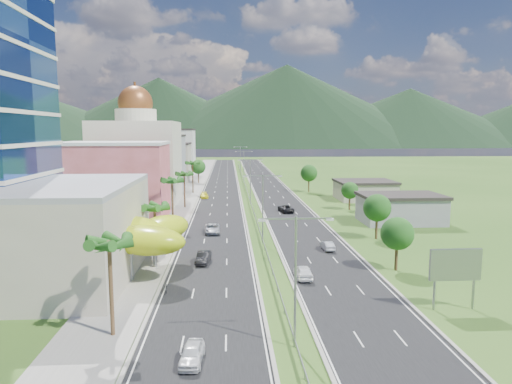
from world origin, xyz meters
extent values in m
plane|color=#2D5119|center=(0.00, 0.00, 0.00)|extent=(500.00, 500.00, 0.00)
cube|color=black|center=(-7.50, 90.00, 0.02)|extent=(11.00, 260.00, 0.04)
cube|color=black|center=(7.50, 90.00, 0.02)|extent=(11.00, 260.00, 0.04)
cube|color=gray|center=(-17.00, 90.00, 0.06)|extent=(7.00, 260.00, 0.12)
cube|color=gray|center=(0.00, 72.00, 0.62)|extent=(0.08, 216.00, 0.28)
cube|color=gray|center=(0.00, 174.00, 0.35)|extent=(0.10, 0.12, 0.70)
cylinder|color=gray|center=(0.00, -25.00, 5.50)|extent=(0.20, 0.20, 11.00)
cube|color=gray|center=(-1.44, -25.00, 10.80)|extent=(2.88, 0.12, 0.12)
cube|color=gray|center=(1.44, -25.00, 10.80)|extent=(2.88, 0.12, 0.12)
cube|color=silver|center=(-2.72, -25.00, 10.70)|extent=(0.60, 0.25, 0.18)
cube|color=silver|center=(2.72, -25.00, 10.70)|extent=(0.60, 0.25, 0.18)
cylinder|color=gray|center=(0.00, 10.00, 5.50)|extent=(0.20, 0.20, 11.00)
cube|color=gray|center=(-1.44, 10.00, 10.80)|extent=(2.88, 0.12, 0.12)
cube|color=gray|center=(1.44, 10.00, 10.80)|extent=(2.88, 0.12, 0.12)
cube|color=silver|center=(-2.72, 10.00, 10.70)|extent=(0.60, 0.25, 0.18)
cube|color=silver|center=(2.72, 10.00, 10.70)|extent=(0.60, 0.25, 0.18)
cylinder|color=gray|center=(0.00, 50.00, 5.50)|extent=(0.20, 0.20, 11.00)
cube|color=gray|center=(-1.44, 50.00, 10.80)|extent=(2.88, 0.12, 0.12)
cube|color=gray|center=(1.44, 50.00, 10.80)|extent=(2.88, 0.12, 0.12)
cube|color=silver|center=(-2.72, 50.00, 10.70)|extent=(0.60, 0.25, 0.18)
cube|color=silver|center=(2.72, 50.00, 10.70)|extent=(0.60, 0.25, 0.18)
cylinder|color=gray|center=(0.00, 95.00, 5.50)|extent=(0.20, 0.20, 11.00)
cube|color=gray|center=(-1.44, 95.00, 10.80)|extent=(2.88, 0.12, 0.12)
cube|color=gray|center=(1.44, 95.00, 10.80)|extent=(2.88, 0.12, 0.12)
cube|color=silver|center=(-2.72, 95.00, 10.70)|extent=(0.60, 0.25, 0.18)
cube|color=silver|center=(2.72, 95.00, 10.70)|extent=(0.60, 0.25, 0.18)
cylinder|color=gray|center=(0.00, 140.00, 5.50)|extent=(0.20, 0.20, 11.00)
cube|color=gray|center=(-1.44, 140.00, 10.80)|extent=(2.88, 0.12, 0.12)
cube|color=gray|center=(1.44, 140.00, 10.80)|extent=(2.88, 0.12, 0.12)
cube|color=silver|center=(-2.72, 140.00, 10.70)|extent=(0.60, 0.25, 0.18)
cube|color=silver|center=(2.72, 140.00, 10.70)|extent=(0.60, 0.25, 0.18)
cube|color=#A09984|center=(-32.00, -6.00, 5.50)|extent=(30.00, 24.00, 11.00)
cylinder|color=gray|center=(-24.00, -2.00, 2.00)|extent=(0.50, 0.50, 4.00)
cylinder|color=gray|center=(-17.00, -7.00, 2.00)|extent=(0.50, 0.50, 4.00)
cylinder|color=gray|center=(-21.00, -10.00, 2.00)|extent=(0.50, 0.50, 4.00)
cylinder|color=gray|center=(-15.00, -2.00, 2.00)|extent=(0.50, 0.50, 4.00)
cube|color=#B54E4A|center=(-28.00, 32.00, 7.50)|extent=(20.00, 15.00, 15.00)
cube|color=beige|center=(-28.00, 55.00, 10.00)|extent=(20.00, 20.00, 20.00)
cylinder|color=beige|center=(-28.00, 55.00, 21.50)|extent=(10.00, 10.00, 3.00)
sphere|color=brown|center=(-28.00, 55.00, 24.50)|extent=(8.40, 8.40, 8.40)
cube|color=gray|center=(-27.00, 80.00, 8.00)|extent=(16.00, 15.00, 16.00)
cube|color=#A09984|center=(-27.00, 102.00, 6.50)|extent=(16.00, 15.00, 13.00)
cube|color=silver|center=(-27.00, 125.00, 9.00)|extent=(16.00, 15.00, 18.00)
cylinder|color=gray|center=(15.00, -18.00, 1.60)|extent=(0.24, 0.24, 3.20)
cylinder|color=gray|center=(19.00, -18.00, 1.60)|extent=(0.24, 0.24, 3.20)
cube|color=#D85919|center=(17.00, -18.00, 4.60)|extent=(5.20, 0.35, 3.20)
cube|color=gray|center=(28.00, 25.00, 2.50)|extent=(15.00, 10.00, 5.00)
cube|color=#A09984|center=(30.00, 55.00, 2.20)|extent=(14.00, 12.00, 4.40)
cylinder|color=#47301C|center=(-15.50, -22.00, 4.25)|extent=(0.36, 0.36, 8.50)
cylinder|color=#47301C|center=(-15.50, 2.00, 3.75)|extent=(0.36, 0.36, 7.50)
cylinder|color=#47301C|center=(-15.50, 22.00, 4.50)|extent=(0.36, 0.36, 9.00)
cylinder|color=#47301C|center=(-15.50, 45.00, 4.00)|extent=(0.36, 0.36, 8.00)
cylinder|color=#47301C|center=(-15.50, 70.00, 4.40)|extent=(0.36, 0.36, 8.80)
cylinder|color=#47301C|center=(-15.50, 95.00, 2.45)|extent=(0.40, 0.40, 4.90)
sphere|color=#22561B|center=(-15.50, 95.00, 5.60)|extent=(4.90, 4.90, 4.90)
cylinder|color=#47301C|center=(16.00, -5.00, 2.10)|extent=(0.40, 0.40, 4.20)
sphere|color=#22561B|center=(16.00, -5.00, 4.80)|extent=(4.20, 4.20, 4.20)
cylinder|color=#47301C|center=(19.00, 12.00, 2.27)|extent=(0.40, 0.40, 4.55)
sphere|color=#22561B|center=(19.00, 12.00, 5.20)|extent=(4.55, 4.55, 4.55)
cylinder|color=#47301C|center=(22.00, 40.00, 1.92)|extent=(0.40, 0.40, 3.85)
sphere|color=#22561B|center=(22.00, 40.00, 4.40)|extent=(3.85, 3.85, 3.85)
cylinder|color=#47301C|center=(18.00, 70.00, 2.45)|extent=(0.40, 0.40, 4.90)
sphere|color=#22561B|center=(18.00, 70.00, 5.60)|extent=(4.90, 4.90, 4.90)
imported|color=white|center=(-8.26, -27.09, 0.75)|extent=(2.00, 4.29, 1.42)
imported|color=black|center=(-8.82, -0.28, 0.79)|extent=(2.09, 4.71, 1.50)
imported|color=#ABADB3|center=(-8.22, 17.93, 0.81)|extent=(2.77, 5.63, 1.54)
imported|color=yellow|center=(-11.77, 59.75, 0.75)|extent=(2.52, 5.08, 1.42)
imported|color=white|center=(3.60, -7.51, 0.83)|extent=(1.94, 4.66, 1.58)
imported|color=#98999F|center=(9.35, 5.38, 0.70)|extent=(1.65, 4.10, 1.32)
imported|color=black|center=(7.18, 37.78, 0.83)|extent=(3.37, 5.97, 1.57)
imported|color=black|center=(-12.30, -11.31, 0.66)|extent=(0.82, 2.00, 1.25)
camera|label=1|loc=(-5.36, -60.38, 17.73)|focal=32.00mm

